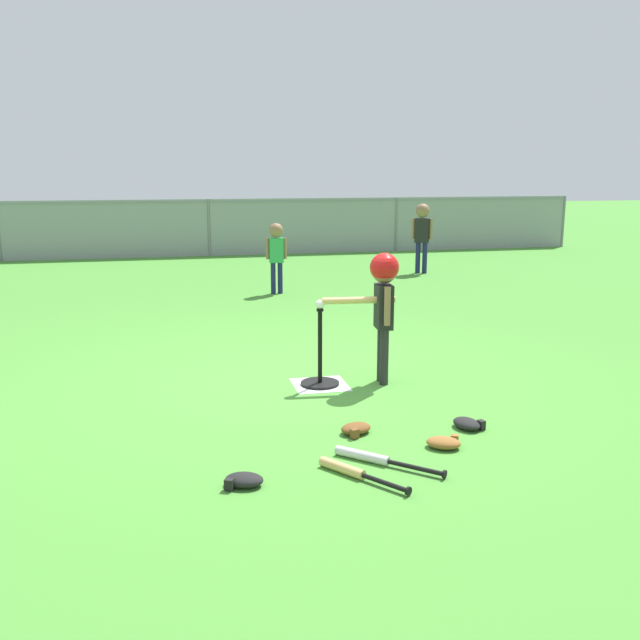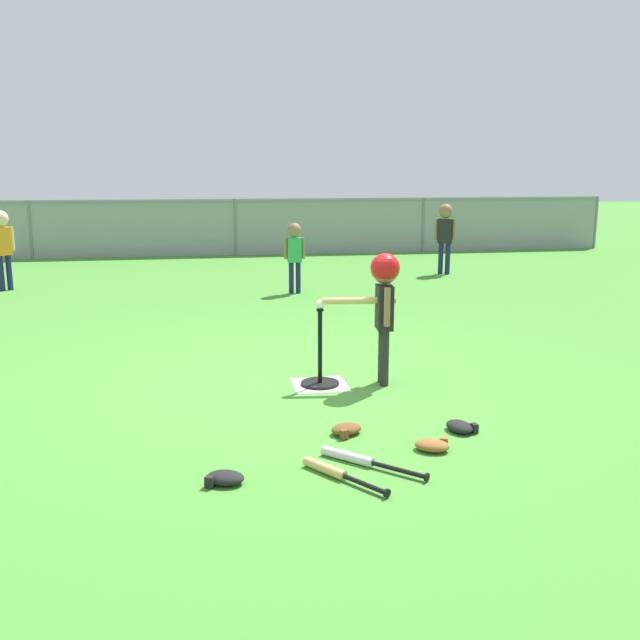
% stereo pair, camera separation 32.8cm
% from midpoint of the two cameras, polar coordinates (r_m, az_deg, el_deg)
% --- Properties ---
extents(ground_plane, '(60.00, 60.00, 0.00)m').
position_cam_midpoint_polar(ground_plane, '(5.91, -1.07, -5.16)').
color(ground_plane, '#478C33').
extents(home_plate, '(0.44, 0.44, 0.01)m').
position_cam_midpoint_polar(home_plate, '(5.87, 1.61, -5.23)').
color(home_plate, white).
rests_on(home_plate, ground_plane).
extents(batting_tee, '(0.32, 0.32, 0.64)m').
position_cam_midpoint_polar(batting_tee, '(5.84, 1.61, -4.33)').
color(batting_tee, black).
rests_on(batting_tee, ground_plane).
extents(baseball_on_tee, '(0.07, 0.07, 0.07)m').
position_cam_midpoint_polar(baseball_on_tee, '(5.71, 1.65, 1.27)').
color(baseball_on_tee, white).
rests_on(baseball_on_tee, batting_tee).
extents(batter_child, '(0.63, 0.31, 1.09)m').
position_cam_midpoint_polar(batter_child, '(5.77, 6.77, 2.26)').
color(batter_child, '#262626').
rests_on(batter_child, ground_plane).
extents(fielder_deep_center, '(0.29, 0.25, 1.17)m').
position_cam_midpoint_polar(fielder_deep_center, '(11.22, -23.48, 5.98)').
color(fielder_deep_center, '#191E4C').
rests_on(fielder_deep_center, ground_plane).
extents(fielder_near_right, '(0.32, 0.23, 1.18)m').
position_cam_midpoint_polar(fielder_near_right, '(12.14, 10.82, 7.19)').
color(fielder_near_right, '#191E4C').
rests_on(fielder_near_right, ground_plane).
extents(fielder_deep_right, '(0.30, 0.20, 1.00)m').
position_cam_midpoint_polar(fielder_deep_right, '(10.07, -1.13, 5.79)').
color(fielder_deep_right, '#191E4C').
rests_on(fielder_deep_right, ground_plane).
extents(spare_bat_silver, '(0.56, 0.53, 0.06)m').
position_cam_midpoint_polar(spare_bat_silver, '(4.38, 5.25, -11.12)').
color(spare_bat_silver, silver).
rests_on(spare_bat_silver, ground_plane).
extents(spare_bat_wood, '(0.42, 0.54, 0.06)m').
position_cam_midpoint_polar(spare_bat_wood, '(4.20, 3.35, -12.12)').
color(spare_bat_wood, '#DBB266').
rests_on(spare_bat_wood, ground_plane).
extents(glove_by_plate, '(0.26, 0.23, 0.07)m').
position_cam_midpoint_polar(glove_by_plate, '(4.12, -5.38, -12.57)').
color(glove_by_plate, black).
rests_on(glove_by_plate, ground_plane).
extents(glove_near_bats, '(0.22, 0.25, 0.07)m').
position_cam_midpoint_polar(glove_near_bats, '(4.99, 13.11, -8.38)').
color(glove_near_bats, black).
rests_on(glove_near_bats, ground_plane).
extents(glove_tossed_aside, '(0.27, 0.24, 0.07)m').
position_cam_midpoint_polar(glove_tossed_aside, '(4.63, 11.10, -9.89)').
color(glove_tossed_aside, brown).
rests_on(glove_tossed_aside, ground_plane).
extents(glove_outfield_drop, '(0.26, 0.24, 0.07)m').
position_cam_midpoint_polar(glove_outfield_drop, '(4.82, 4.11, -8.79)').
color(glove_outfield_drop, brown).
rests_on(glove_outfield_drop, ground_plane).
extents(outfield_fence, '(16.06, 0.06, 1.15)m').
position_cam_midpoint_polar(outfield_fence, '(14.70, -6.21, 7.60)').
color(outfield_fence, slate).
rests_on(outfield_fence, ground_plane).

